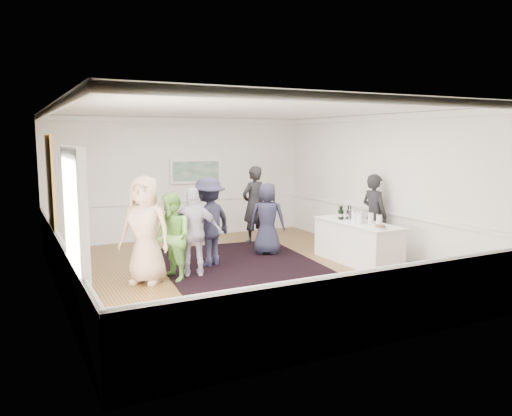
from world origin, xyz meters
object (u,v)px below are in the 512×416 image
bartender (374,215)px  nut_bowl (380,227)px  serving_table (357,242)px  ice_bucket (354,216)px  guest_dark_a (209,222)px  guest_dark_b (254,205)px  guest_navy (267,219)px  guest_green (172,237)px  guest_tan (145,230)px  guest_lilac (194,232)px

bartender → nut_bowl: 1.48m
serving_table → ice_bucket: bearing=91.2°
nut_bowl → guest_dark_a: bearing=144.1°
guest_dark_b → nut_bowl: 3.80m
guest_dark_a → guest_navy: bearing=167.1°
guest_dark_a → serving_table: bearing=131.9°
serving_table → guest_dark_b: 3.06m
serving_table → bartender: (0.74, 0.35, 0.49)m
guest_green → guest_dark_a: 1.24m
guest_dark_b → guest_navy: bearing=60.3°
guest_tan → guest_dark_b: (3.37, 2.27, -0.02)m
guest_dark_b → guest_dark_a: bearing=24.2°
ice_bucket → guest_lilac: bearing=172.8°
guest_green → guest_lilac: size_ratio=0.96×
guest_navy → serving_table: bearing=164.7°
guest_dark_a → guest_dark_b: guest_dark_b is taller
bartender → guest_dark_b: size_ratio=0.95×
guest_lilac → guest_green: bearing=30.6°
ice_bucket → guest_tan: bearing=174.8°
bartender → ice_bucket: bearing=99.4°
guest_tan → guest_navy: 3.25m
guest_lilac → ice_bucket: (3.48, -0.44, 0.13)m
guest_navy → guest_tan: bearing=51.8°
serving_table → nut_bowl: bearing=-98.4°
guest_green → ice_bucket: size_ratio=6.38×
guest_green → guest_dark_a: guest_dark_a is taller
guest_tan → guest_dark_b: size_ratio=1.02×
guest_lilac → guest_dark_b: size_ratio=0.88×
guest_tan → guest_lilac: bearing=41.4°
guest_tan → ice_bucket: 4.46m
bartender → guest_navy: bartender is taller
bartender → guest_dark_a: bearing=71.3°
guest_navy → guest_green: bearing=56.3°
guest_tan → guest_green: (0.49, -0.07, -0.17)m
ice_bucket → nut_bowl: 1.01m
serving_table → guest_dark_a: size_ratio=1.17×
serving_table → guest_dark_b: guest_dark_b is taller
serving_table → guest_dark_a: (-2.95, 1.18, 0.49)m
guest_navy → nut_bowl: 2.71m
guest_tan → guest_dark_b: guest_tan is taller
serving_table → guest_tan: (-4.44, 0.55, 0.55)m
guest_dark_b → guest_navy: 1.30m
serving_table → guest_lilac: (-3.49, 0.58, 0.42)m
guest_lilac → guest_tan: bearing=19.8°
ice_bucket → guest_dark_a: bearing=160.6°
serving_table → guest_tan: bearing=173.0°
guest_tan → nut_bowl: (4.32, -1.41, -0.08)m
guest_dark_a → ice_bucket: guest_dark_a is taller
serving_table → guest_dark_a: 3.21m
nut_bowl → guest_tan: bearing=161.9°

